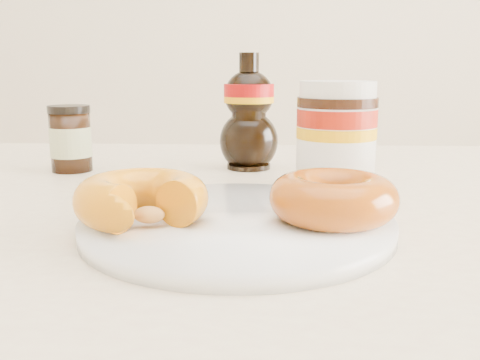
{
  "coord_description": "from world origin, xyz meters",
  "views": [
    {
      "loc": [
        -0.01,
        -0.43,
        0.89
      ],
      "look_at": [
        -0.03,
        0.07,
        0.79
      ],
      "focal_mm": 40.0,
      "sensor_mm": 36.0,
      "label": 1
    }
  ],
  "objects_px": {
    "donut_whole": "(333,198)",
    "nutella_jar": "(336,133)",
    "plate": "(237,223)",
    "donut_bitten": "(142,199)",
    "dining_table": "(273,284)",
    "dark_jar": "(71,139)",
    "syrup_bottle": "(249,112)"
  },
  "relations": [
    {
      "from": "dark_jar",
      "to": "syrup_bottle",
      "type": "bearing_deg",
      "value": 6.96
    },
    {
      "from": "plate",
      "to": "donut_bitten",
      "type": "relative_size",
      "value": 2.41
    },
    {
      "from": "plate",
      "to": "syrup_bottle",
      "type": "xyz_separation_m",
      "value": [
        0.0,
        0.3,
        0.07
      ]
    },
    {
      "from": "syrup_bottle",
      "to": "dining_table",
      "type": "bearing_deg",
      "value": -81.46
    },
    {
      "from": "plate",
      "to": "donut_whole",
      "type": "height_order",
      "value": "donut_whole"
    },
    {
      "from": "plate",
      "to": "donut_bitten",
      "type": "xyz_separation_m",
      "value": [
        -0.08,
        -0.02,
        0.03
      ]
    },
    {
      "from": "donut_whole",
      "to": "syrup_bottle",
      "type": "distance_m",
      "value": 0.32
    },
    {
      "from": "donut_bitten",
      "to": "nutella_jar",
      "type": "relative_size",
      "value": 0.89
    },
    {
      "from": "donut_whole",
      "to": "nutella_jar",
      "type": "xyz_separation_m",
      "value": [
        0.02,
        0.16,
        0.04
      ]
    },
    {
      "from": "dining_table",
      "to": "plate",
      "type": "height_order",
      "value": "plate"
    },
    {
      "from": "plate",
      "to": "dark_jar",
      "type": "bearing_deg",
      "value": 132.08
    },
    {
      "from": "dining_table",
      "to": "donut_whole",
      "type": "distance_m",
      "value": 0.15
    },
    {
      "from": "dining_table",
      "to": "donut_bitten",
      "type": "relative_size",
      "value": 12.58
    },
    {
      "from": "plate",
      "to": "nutella_jar",
      "type": "bearing_deg",
      "value": 55.96
    },
    {
      "from": "donut_whole",
      "to": "dark_jar",
      "type": "relative_size",
      "value": 1.21
    },
    {
      "from": "donut_whole",
      "to": "plate",
      "type": "bearing_deg",
      "value": 175.22
    },
    {
      "from": "nutella_jar",
      "to": "syrup_bottle",
      "type": "bearing_deg",
      "value": 125.02
    },
    {
      "from": "plate",
      "to": "donut_whole",
      "type": "bearing_deg",
      "value": -4.78
    },
    {
      "from": "dining_table",
      "to": "dark_jar",
      "type": "distance_m",
      "value": 0.35
    },
    {
      "from": "donut_bitten",
      "to": "syrup_bottle",
      "type": "height_order",
      "value": "syrup_bottle"
    },
    {
      "from": "syrup_bottle",
      "to": "dark_jar",
      "type": "height_order",
      "value": "syrup_bottle"
    },
    {
      "from": "dining_table",
      "to": "donut_whole",
      "type": "relative_size",
      "value": 12.98
    },
    {
      "from": "nutella_jar",
      "to": "donut_whole",
      "type": "bearing_deg",
      "value": -97.73
    },
    {
      "from": "donut_bitten",
      "to": "dark_jar",
      "type": "relative_size",
      "value": 1.24
    },
    {
      "from": "donut_whole",
      "to": "nutella_jar",
      "type": "bearing_deg",
      "value": 82.27
    },
    {
      "from": "dining_table",
      "to": "syrup_bottle",
      "type": "height_order",
      "value": "syrup_bottle"
    },
    {
      "from": "donut_bitten",
      "to": "nutella_jar",
      "type": "distance_m",
      "value": 0.25
    },
    {
      "from": "syrup_bottle",
      "to": "nutella_jar",
      "type": "bearing_deg",
      "value": -54.98
    },
    {
      "from": "donut_bitten",
      "to": "nutella_jar",
      "type": "height_order",
      "value": "nutella_jar"
    },
    {
      "from": "plate",
      "to": "donut_bitten",
      "type": "bearing_deg",
      "value": -167.13
    },
    {
      "from": "dining_table",
      "to": "plate",
      "type": "distance_m",
      "value": 0.13
    },
    {
      "from": "plate",
      "to": "nutella_jar",
      "type": "relative_size",
      "value": 2.15
    }
  ]
}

